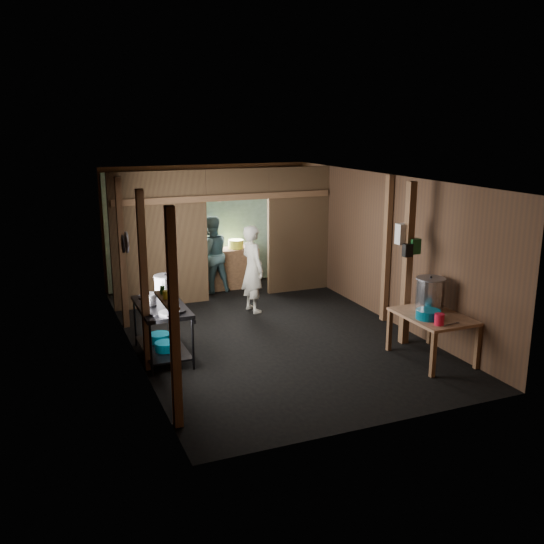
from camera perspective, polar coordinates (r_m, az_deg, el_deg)
name	(u,v)px	position (r m, az deg, el deg)	size (l,w,h in m)	color
floor	(268,332)	(10.22, -0.43, -5.74)	(4.50, 7.00, 0.00)	black
ceiling	(267,178)	(9.66, -0.46, 8.94)	(4.50, 7.00, 0.00)	#373431
wall_back	(208,225)	(13.11, -6.17, 4.49)	(4.50, 0.00, 2.60)	#4A301F
wall_front	(383,321)	(6.85, 10.58, -4.60)	(4.50, 0.00, 2.60)	#4A301F
wall_left	(130,270)	(9.28, -13.44, 0.19)	(0.00, 7.00, 2.60)	#4A301F
wall_right	(384,247)	(10.88, 10.63, 2.36)	(0.00, 7.00, 2.60)	#4A301F
partition_left	(160,240)	(11.56, -10.67, 3.04)	(1.85, 0.10, 2.60)	brown
partition_right	(298,230)	(12.45, 2.51, 4.05)	(1.35, 0.10, 2.60)	brown
partition_header	(237,184)	(11.82, -3.34, 8.40)	(1.30, 0.10, 0.60)	brown
turquoise_panel	(208,228)	(13.06, -6.09, 4.24)	(4.40, 0.06, 2.50)	#95C9C5
back_counter	(229,268)	(12.86, -4.10, 0.37)	(1.20, 0.50, 0.85)	brown
wall_clock	(219,197)	(13.00, -5.05, 7.11)	(0.20, 0.20, 0.03)	white
post_left_a	(174,321)	(6.83, -9.34, -4.60)	(0.10, 0.12, 2.60)	brown
post_left_b	(144,282)	(8.52, -12.11, -0.96)	(0.10, 0.12, 2.60)	brown
post_left_c	(122,254)	(10.45, -14.12, 1.69)	(0.10, 0.12, 2.60)	brown
post_right	(387,249)	(10.68, 10.89, 2.12)	(0.10, 0.12, 2.60)	brown
post_free	(407,265)	(9.61, 12.80, 0.70)	(0.12, 0.12, 2.60)	brown
cross_beam	(226,197)	(11.73, -4.40, 7.11)	(4.40, 0.12, 0.12)	brown
pan_lid_big	(127,242)	(9.60, -13.71, 2.77)	(0.34, 0.34, 0.03)	gray
pan_lid_small	(123,244)	(10.01, -14.04, 2.62)	(0.30, 0.30, 0.03)	black
wall_shelf	(166,300)	(7.27, -10.04, -2.65)	(0.14, 0.80, 0.03)	brown
jar_white	(171,300)	(7.02, -9.62, -2.69)	(0.07, 0.07, 0.10)	white
jar_yellow	(166,295)	(7.25, -10.06, -2.15)	(0.08, 0.08, 0.10)	#EEF23E
jar_green	(162,290)	(7.46, -10.43, -1.71)	(0.06, 0.06, 0.10)	#12451B
bag_white	(403,234)	(9.55, 12.44, 3.58)	(0.22, 0.15, 0.32)	white
bag_green	(415,246)	(9.54, 13.45, 2.41)	(0.16, 0.12, 0.24)	#12451B
bag_black	(408,250)	(9.45, 12.81, 2.03)	(0.14, 0.10, 0.20)	black
gas_range	(162,331)	(9.19, -10.41, -5.57)	(0.72, 1.39, 0.82)	black
prep_table	(432,337)	(9.29, 15.01, -6.02)	(0.86, 1.18, 0.70)	tan
stove_pot_large	(166,286)	(9.46, -10.12, -1.36)	(0.36, 0.36, 0.36)	#B6B7C0
stove_pot_med	(149,300)	(9.05, -11.66, -2.66)	(0.23, 0.23, 0.20)	#B6B7C0
frying_pan	(169,313)	(8.57, -9.80, -3.92)	(0.30, 0.52, 0.07)	gray
blue_tub_front	(165,346)	(9.11, -10.15, -7.00)	(0.31, 0.31, 0.13)	#04617F
blue_tub_back	(160,338)	(9.47, -10.66, -6.19)	(0.33, 0.33, 0.13)	#04617F
stock_pot	(430,294)	(9.36, 14.84, -2.08)	(0.45, 0.45, 0.52)	#B6B7C0
wash_basin	(428,314)	(8.97, 14.68, -3.93)	(0.35, 0.35, 0.13)	#04617F
pink_bucket	(439,319)	(8.73, 15.68, -4.38)	(0.14, 0.14, 0.16)	red
knife	(451,324)	(8.81, 16.74, -4.80)	(0.30, 0.04, 0.01)	#B6B7C0
yellow_tub	(236,244)	(12.80, -3.46, 2.68)	(0.33, 0.33, 0.18)	#EEF23E
cook	(253,269)	(11.12, -1.86, 0.29)	(0.60, 0.39, 1.64)	beige
worker_back	(211,255)	(12.46, -5.80, 1.66)	(0.78, 0.61, 1.60)	#466C72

